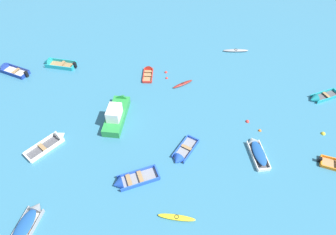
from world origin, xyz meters
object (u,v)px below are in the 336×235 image
Objects in this scene: motor_launch_green_midfield_left at (117,112)px; rowboat_grey_center at (29,220)px; rowboat_red_cluster_outer at (148,71)px; kayak_grey_outer_right at (236,50)px; mooring_buoy_far_field at (260,131)px; mooring_buoy_outer_edge at (167,78)px; rowboat_deep_blue_distant_center at (8,69)px; rowboat_blue_back_row_left at (181,156)px; kayak_yellow_near_left at (177,217)px; mooring_buoy_trailing at (323,134)px; rowboat_white_near_camera at (256,149)px; rowboat_turquoise_back_row_right at (318,98)px; mooring_buoy_between_boats_right at (166,72)px; mooring_buoy_near_foreground at (247,122)px; kayak_maroon_outer_left at (183,84)px; rowboat_white_cluster_inner at (55,140)px; rowboat_blue_back_row_center at (126,182)px.

motor_launch_green_midfield_left reaches higher than rowboat_grey_center.
rowboat_red_cluster_outer is 8.99m from motor_launch_green_midfield_left.
kayak_grey_outer_right is at bearing 10.64° from rowboat_red_cluster_outer.
rowboat_red_cluster_outer reaches higher than mooring_buoy_far_field.
kayak_grey_outer_right reaches higher than mooring_buoy_outer_edge.
rowboat_deep_blue_distant_center is 23.54m from rowboat_grey_center.
rowboat_blue_back_row_left is 9.58m from mooring_buoy_far_field.
rowboat_grey_center reaches higher than kayak_yellow_near_left.
rowboat_deep_blue_distant_center reaches higher than rowboat_blue_back_row_left.
rowboat_deep_blue_distant_center is 21.70m from mooring_buoy_outer_edge.
mooring_buoy_trailing is 6.86m from mooring_buoy_far_field.
rowboat_white_near_camera reaches higher than mooring_buoy_far_field.
rowboat_deep_blue_distant_center is 40.67m from rowboat_turquoise_back_row_right.
motor_launch_green_midfield_left is 18.94× the size of mooring_buoy_outer_edge.
mooring_buoy_far_field is at bearing 59.14° from rowboat_white_near_camera.
rowboat_white_near_camera is 17.94m from rowboat_red_cluster_outer.
kayak_yellow_near_left is at bearing -91.21° from rowboat_red_cluster_outer.
rowboat_red_cluster_outer is at bearing 165.35° from mooring_buoy_between_boats_right.
rowboat_turquoise_back_row_right is 10.07× the size of mooring_buoy_near_foreground.
mooring_buoy_outer_edge is (-0.12, -1.27, 0.00)m from mooring_buoy_between_boats_right.
motor_launch_green_midfield_left reaches higher than rowboat_blue_back_row_left.
rowboat_blue_back_row_left is at bearing -124.98° from kayak_grey_outer_right.
rowboat_white_cluster_inner is (-15.52, -6.72, 0.07)m from kayak_maroon_outer_left.
mooring_buoy_trailing is 1.17× the size of mooring_buoy_between_boats_right.
rowboat_white_cluster_inner is 29.18m from mooring_buoy_trailing.
motor_launch_green_midfield_left is 14.12× the size of mooring_buoy_trailing.
rowboat_white_near_camera is 11.12m from kayak_yellow_near_left.
rowboat_blue_back_row_left reaches higher than rowboat_white_near_camera.
rowboat_blue_back_row_center is at bearing -113.94° from mooring_buoy_outer_edge.
rowboat_turquoise_back_row_right is 12.33× the size of mooring_buoy_far_field.
rowboat_deep_blue_distant_center is 27.28m from rowboat_blue_back_row_left.
rowboat_turquoise_back_row_right reaches higher than mooring_buoy_trailing.
rowboat_deep_blue_distant_center reaches higher than kayak_grey_outer_right.
mooring_buoy_trailing is 1.12× the size of mooring_buoy_near_foreground.
rowboat_blue_back_row_center is 1.04× the size of rowboat_grey_center.
rowboat_red_cluster_outer is at bearing 41.71° from rowboat_white_cluster_inner.
rowboat_turquoise_back_row_right reaches higher than mooring_buoy_between_boats_right.
kayak_maroon_outer_left is 8.53× the size of mooring_buoy_far_field.
rowboat_turquoise_back_row_right is (24.18, 7.47, -0.03)m from rowboat_blue_back_row_center.
motor_launch_green_midfield_left reaches higher than rowboat_blue_back_row_center.
mooring_buoy_between_boats_right is at bearing 82.33° from kayak_yellow_near_left.
kayak_grey_outer_right is 10.92× the size of mooring_buoy_far_field.
motor_launch_green_midfield_left is 1.58× the size of rowboat_turquoise_back_row_right.
kayak_maroon_outer_left is 0.67× the size of rowboat_grey_center.
rowboat_blue_back_row_center reaches higher than kayak_grey_outer_right.
kayak_maroon_outer_left is (8.41, 13.20, -0.08)m from rowboat_blue_back_row_center.
mooring_buoy_near_foreground is (22.69, 7.73, -0.33)m from rowboat_grey_center.
kayak_maroon_outer_left reaches higher than mooring_buoy_trailing.
kayak_maroon_outer_left is 17.30m from mooring_buoy_trailing.
kayak_grey_outer_right is 14.27m from mooring_buoy_near_foreground.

